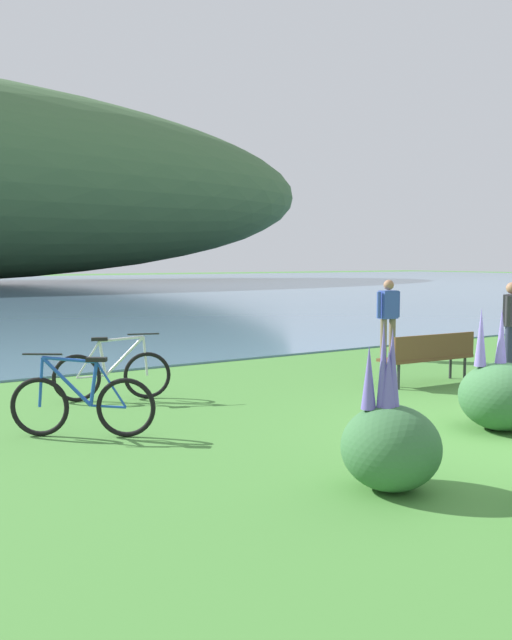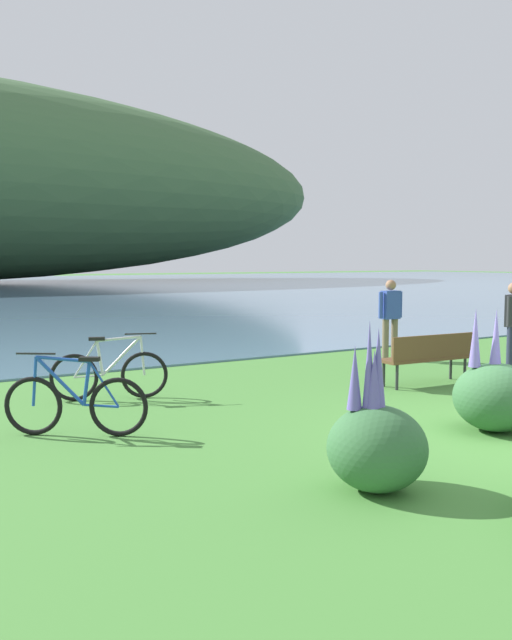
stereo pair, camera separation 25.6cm
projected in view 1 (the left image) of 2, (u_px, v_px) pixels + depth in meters
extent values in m
cube|color=brown|center=(426.00, 358.00, 11.76)|extent=(1.82, 0.58, 0.05)
cube|color=brown|center=(435.00, 346.00, 11.56)|extent=(1.80, 0.14, 0.40)
cylinder|color=#2D2D33|center=(385.00, 373.00, 11.54)|extent=(0.05, 0.05, 0.45)
cylinder|color=#2D2D33|center=(450.00, 366.00, 12.31)|extent=(0.05, 0.05, 0.45)
cylinder|color=#2D2D33|center=(399.00, 376.00, 11.25)|extent=(0.05, 0.05, 0.45)
cylinder|color=#2D2D33|center=(465.00, 369.00, 12.02)|extent=(0.05, 0.05, 0.45)
torus|color=black|center=(147.00, 375.00, 10.51)|extent=(0.70, 0.30, 0.72)
torus|color=black|center=(77.00, 378.00, 10.25)|extent=(0.70, 0.30, 0.72)
cylinder|color=silver|center=(125.00, 356.00, 10.40)|extent=(0.59, 0.24, 0.61)
cylinder|color=silver|center=(122.00, 339.00, 10.37)|extent=(0.63, 0.26, 0.09)
cylinder|color=silver|center=(103.00, 358.00, 10.32)|extent=(0.13, 0.08, 0.54)
cylinder|color=silver|center=(91.00, 377.00, 10.30)|extent=(0.41, 0.17, 0.05)
cylinder|color=silver|center=(88.00, 360.00, 10.27)|extent=(0.36, 0.15, 0.56)
cylinder|color=silver|center=(145.00, 356.00, 10.47)|extent=(0.09, 0.06, 0.60)
cube|color=black|center=(99.00, 339.00, 10.29)|extent=(0.26, 0.17, 0.05)
cylinder|color=black|center=(143.00, 334.00, 10.44)|extent=(0.46, 0.18, 0.02)
torus|color=black|center=(40.00, 407.00, 8.25)|extent=(0.62, 0.47, 0.72)
torus|color=black|center=(126.00, 407.00, 8.21)|extent=(0.62, 0.47, 0.72)
cylinder|color=#1E4CB2|center=(67.00, 382.00, 8.21)|extent=(0.52, 0.39, 0.61)
cylinder|color=#1E4CB2|center=(69.00, 360.00, 8.18)|extent=(0.56, 0.41, 0.09)
cylinder|color=#1E4CB2|center=(94.00, 384.00, 8.20)|extent=(0.13, 0.11, 0.54)
cylinder|color=#1E4CB2|center=(108.00, 407.00, 8.22)|extent=(0.37, 0.27, 0.05)
cylinder|color=#1E4CB2|center=(111.00, 385.00, 8.19)|extent=(0.32, 0.24, 0.56)
cylinder|color=#1E4CB2|center=(41.00, 382.00, 8.22)|extent=(0.09, 0.08, 0.60)
cube|color=black|center=(97.00, 359.00, 8.17)|extent=(0.25, 0.22, 0.05)
cylinder|color=black|center=(42.00, 354.00, 8.19)|extent=(0.41, 0.30, 0.02)
cylinder|color=#72604C|center=(383.00, 339.00, 14.59)|extent=(0.14, 0.14, 0.88)
cylinder|color=#72604C|center=(392.00, 339.00, 14.70)|extent=(0.14, 0.14, 0.88)
cube|color=#334CA5|center=(388.00, 305.00, 14.58)|extent=(0.39, 0.25, 0.60)
sphere|color=#9E7051|center=(389.00, 285.00, 14.54)|extent=(0.22, 0.22, 0.22)
cylinder|color=#334CA5|center=(379.00, 305.00, 14.45)|extent=(0.09, 0.09, 0.56)
cylinder|color=#334CA5|center=(398.00, 304.00, 14.71)|extent=(0.09, 0.09, 0.56)
cylinder|color=#282D47|center=(508.00, 350.00, 12.91)|extent=(0.14, 0.14, 0.88)
cylinder|color=#282D47|center=(512.00, 348.00, 13.11)|extent=(0.14, 0.14, 0.88)
cube|color=#2D2D33|center=(511.00, 310.00, 12.94)|extent=(0.43, 0.35, 0.60)
sphere|color=#9E7051|center=(512.00, 288.00, 12.91)|extent=(0.22, 0.22, 0.22)
cylinder|color=#2D2D33|center=(508.00, 311.00, 12.73)|extent=(0.09, 0.09, 0.56)
ellipsoid|color=#386B3D|center=(391.00, 448.00, 6.31)|extent=(0.93, 0.93, 0.80)
cylinder|color=#386B3D|center=(388.00, 417.00, 6.25)|extent=(0.02, 0.02, 0.12)
cone|color=#6B5BB7|center=(388.00, 380.00, 6.22)|extent=(0.14, 0.14, 0.56)
cylinder|color=#386B3D|center=(368.00, 415.00, 6.30)|extent=(0.02, 0.02, 0.12)
cone|color=#6B5BB7|center=(369.00, 377.00, 6.27)|extent=(0.14, 0.14, 0.59)
cylinder|color=#386B3D|center=(391.00, 416.00, 6.29)|extent=(0.02, 0.02, 0.12)
cone|color=#6B5BB7|center=(392.00, 369.00, 6.25)|extent=(0.15, 0.15, 0.76)
cylinder|color=#386B3D|center=(382.00, 416.00, 6.29)|extent=(0.02, 0.02, 0.12)
cone|color=#6B5BB7|center=(383.00, 365.00, 6.24)|extent=(0.12, 0.12, 0.83)
ellipsoid|color=#386B3D|center=(502.00, 396.00, 8.56)|extent=(1.06, 1.06, 0.85)
cylinder|color=#386B3D|center=(480.00, 371.00, 8.56)|extent=(0.02, 0.02, 0.12)
cone|color=#8470D1|center=(481.00, 337.00, 8.53)|extent=(0.15, 0.15, 0.74)
cylinder|color=#386B3D|center=(500.00, 371.00, 8.54)|extent=(0.02, 0.02, 0.12)
cone|color=#8470D1|center=(501.00, 338.00, 8.50)|extent=(0.15, 0.15, 0.73)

